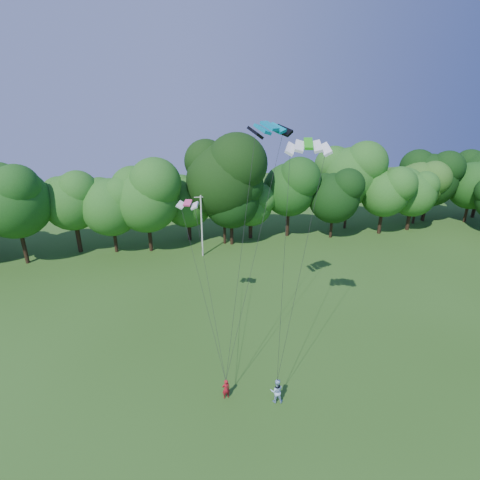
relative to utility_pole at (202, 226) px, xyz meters
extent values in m
cylinder|color=silver|center=(0.00, 0.00, -0.12)|extent=(0.20, 0.20, 7.95)
cube|color=silver|center=(0.00, 0.00, 3.66)|extent=(1.59, 0.12, 0.08)
imported|color=#A81520|center=(-1.45, -24.18, -3.33)|extent=(0.61, 0.45, 1.53)
imported|color=#B0D1F4|center=(1.84, -25.25, -3.18)|extent=(1.02, 0.87, 1.82)
cube|color=#058BA8|center=(3.09, -17.74, 13.34)|extent=(3.49, 2.60, 0.61)
cube|color=green|center=(4.34, -21.89, 12.62)|extent=(2.93, 1.93, 0.63)
cube|color=#E8407C|center=(-2.75, -15.76, 7.57)|extent=(1.84, 1.36, 0.37)
cylinder|color=#332713|center=(3.49, 3.47, -1.40)|extent=(0.51, 0.51, 5.39)
ellipsoid|color=black|center=(3.49, 3.47, 5.70)|extent=(10.78, 10.78, 11.75)
cylinder|color=black|center=(34.32, 5.26, -2.18)|extent=(0.40, 0.40, 3.81)
ellipsoid|color=#2C591B|center=(34.32, 5.26, 2.84)|extent=(7.63, 7.63, 8.32)
camera|label=1|loc=(-4.81, -43.86, 15.67)|focal=28.00mm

